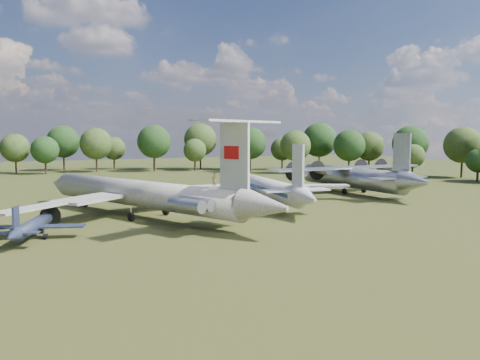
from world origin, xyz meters
name	(u,v)px	position (x,y,z in m)	size (l,w,h in m)	color
ground	(150,218)	(0.00, 0.00, 0.00)	(300.00, 300.00, 0.00)	#243A13
il62_airliner	(140,198)	(-0.82, 1.90, 2.44)	(38.33, 49.83, 4.89)	beige
tu104_jet	(261,190)	(20.25, 6.57, 2.05)	(30.76, 41.01, 4.10)	silver
an12_transport	(351,180)	(41.08, 9.57, 2.43)	(33.05, 36.93, 4.86)	#A1A4A8
small_prop_west	(33,229)	(-14.28, -6.56, 1.04)	(10.44, 14.23, 2.09)	black
person_on_il62	(214,180)	(4.72, -10.61, 5.82)	(0.68, 0.45, 1.86)	#906E49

